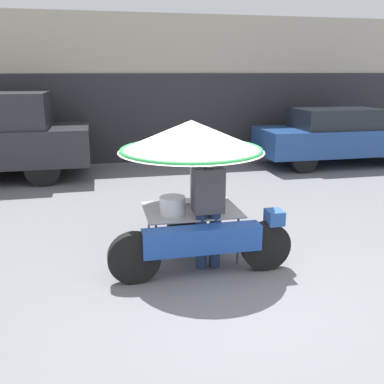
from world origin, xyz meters
TOP-DOWN VIEW (x-y plane):
  - ground_plane at (0.00, 0.00)m, footprint 36.00×36.00m
  - shopfront_building at (0.00, 8.71)m, footprint 28.00×2.06m
  - vendor_motorcycle_cart at (-0.32, 1.10)m, footprint 2.30×1.90m
  - vendor_person at (-0.19, 0.76)m, footprint 0.38×0.22m
  - parked_car at (4.83, 6.16)m, footprint 4.44×1.68m

SIDE VIEW (x-z plane):
  - ground_plane at x=0.00m, z-range 0.00..0.00m
  - parked_car at x=4.83m, z-range 0.03..1.55m
  - vendor_person at x=-0.19m, z-range 0.08..1.60m
  - vendor_motorcycle_cart at x=-0.32m, z-range 0.49..2.35m
  - shopfront_building at x=0.00m, z-range -0.01..3.92m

